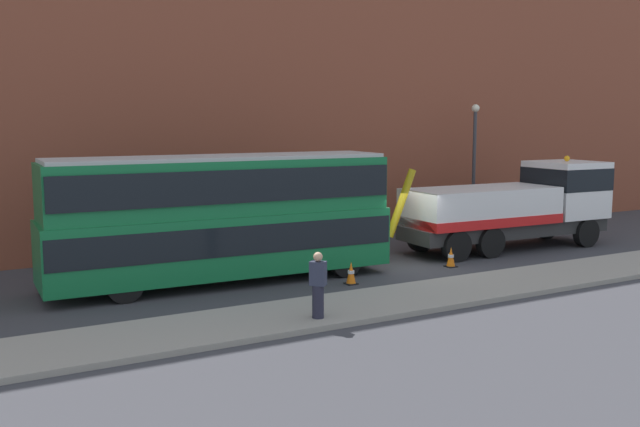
# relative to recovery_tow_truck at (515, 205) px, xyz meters

# --- Properties ---
(ground_plane) EXTENTS (120.00, 120.00, 0.00)m
(ground_plane) POSITION_rel_recovery_tow_truck_xyz_m (-6.02, -0.53, -1.76)
(ground_plane) COLOR #38383D
(near_kerb) EXTENTS (60.00, 2.80, 0.15)m
(near_kerb) POSITION_rel_recovery_tow_truck_xyz_m (-6.02, -4.73, -1.68)
(near_kerb) COLOR gray
(near_kerb) RESTS_ON ground_plane
(building_facade) EXTENTS (60.00, 1.50, 16.00)m
(building_facade) POSITION_rel_recovery_tow_truck_xyz_m (-6.02, 6.06, 6.31)
(building_facade) COLOR brown
(building_facade) RESTS_ON ground_plane
(recovery_tow_truck) EXTENTS (10.19, 2.95, 3.67)m
(recovery_tow_truck) POSITION_rel_recovery_tow_truck_xyz_m (0.00, 0.00, 0.00)
(recovery_tow_truck) COLOR #2D2D2D
(recovery_tow_truck) RESTS_ON ground_plane
(double_decker_bus) EXTENTS (11.11, 2.94, 4.06)m
(double_decker_bus) POSITION_rel_recovery_tow_truck_xyz_m (-12.55, 0.02, 0.47)
(double_decker_bus) COLOR #146B38
(double_decker_bus) RESTS_ON ground_plane
(pedestrian_onlooker) EXTENTS (0.46, 0.47, 1.71)m
(pedestrian_onlooker) POSITION_rel_recovery_tow_truck_xyz_m (-12.11, -5.44, -0.77)
(pedestrian_onlooker) COLOR #232333
(pedestrian_onlooker) RESTS_ON near_kerb
(traffic_cone_near_bus) EXTENTS (0.36, 0.36, 0.72)m
(traffic_cone_near_bus) POSITION_rel_recovery_tow_truck_xyz_m (-9.08, -2.15, -1.42)
(traffic_cone_near_bus) COLOR orange
(traffic_cone_near_bus) RESTS_ON ground_plane
(traffic_cone_midway) EXTENTS (0.36, 0.36, 0.72)m
(traffic_cone_midway) POSITION_rel_recovery_tow_truck_xyz_m (-4.61, -1.63, -1.42)
(traffic_cone_midway) COLOR orange
(traffic_cone_midway) RESTS_ON ground_plane
(street_lamp) EXTENTS (0.36, 0.36, 5.83)m
(street_lamp) POSITION_rel_recovery_tow_truck_xyz_m (1.19, 3.87, 1.71)
(street_lamp) COLOR #38383D
(street_lamp) RESTS_ON ground_plane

